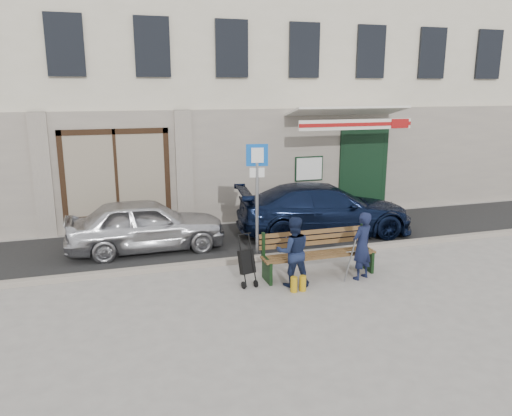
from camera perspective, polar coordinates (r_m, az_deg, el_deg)
name	(u,v)px	position (r m, az deg, el deg)	size (l,w,h in m)	color
ground	(297,284)	(10.04, 4.66, -8.60)	(80.00, 80.00, 0.00)	#9E9991
asphalt_lane	(252,239)	(12.80, -0.49, -3.58)	(60.00, 3.20, 0.01)	#282828
curb	(272,257)	(11.34, 1.85, -5.60)	(60.00, 0.18, 0.12)	#9E9384
building	(205,51)	(17.46, -5.79, 17.46)	(20.00, 8.27, 10.00)	beige
car_silver	(146,225)	(12.09, -12.44, -1.86)	(1.49, 3.70, 1.26)	silver
car_navy	(324,209)	(13.23, 7.83, -0.15)	(1.88, 4.62, 1.34)	black
parking_sign	(257,183)	(11.01, 0.12, 2.85)	(0.48, 0.12, 2.60)	gray
bench	(317,254)	(10.35, 6.93, -5.27)	(2.40, 1.17, 0.98)	brown
man	(362,246)	(10.26, 12.02, -4.25)	(0.51, 0.33, 1.39)	#131834
woman	(293,252)	(9.73, 4.27, -4.98)	(0.68, 0.53, 1.39)	#161F3C
stroller	(247,263)	(9.82, -1.06, -6.28)	(0.34, 0.45, 1.01)	black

